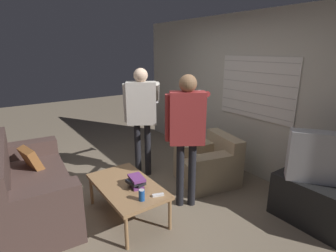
# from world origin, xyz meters

# --- Properties ---
(ground_plane) EXTENTS (16.00, 16.00, 0.00)m
(ground_plane) POSITION_xyz_m (0.00, 0.00, 0.00)
(ground_plane) COLOR #7F705B
(wall_back) EXTENTS (5.20, 0.08, 2.55)m
(wall_back) POSITION_xyz_m (0.01, 2.03, 1.28)
(wall_back) COLOR #BCB7A8
(wall_back) RESTS_ON ground_plane
(couch_blue) EXTENTS (1.87, 0.98, 0.94)m
(couch_blue) POSITION_xyz_m (-0.55, -1.17, 0.35)
(couch_blue) COLOR #4C3833
(couch_blue) RESTS_ON ground_plane
(armchair_beige) EXTENTS (0.94, 0.96, 0.73)m
(armchair_beige) POSITION_xyz_m (0.14, 1.25, 0.30)
(armchair_beige) COLOR tan
(armchair_beige) RESTS_ON ground_plane
(coffee_table) EXTENTS (1.10, 0.63, 0.43)m
(coffee_table) POSITION_xyz_m (0.21, -0.20, 0.39)
(coffee_table) COLOR #9E754C
(coffee_table) RESTS_ON ground_plane
(tv_stand) EXTENTS (0.88, 0.53, 0.54)m
(tv_stand) POSITION_xyz_m (1.61, 1.55, 0.27)
(tv_stand) COLOR black
(tv_stand) RESTS_ON ground_plane
(tv) EXTENTS (0.70, 0.59, 0.59)m
(tv) POSITION_xyz_m (1.60, 1.55, 0.83)
(tv) COLOR #B2B2B7
(tv) RESTS_ON tv_stand
(person_left_standing) EXTENTS (0.56, 0.78, 1.73)m
(person_left_standing) POSITION_xyz_m (-0.66, 0.53, 1.10)
(person_left_standing) COLOR black
(person_left_standing) RESTS_ON ground_plane
(person_right_standing) EXTENTS (0.61, 0.81, 1.72)m
(person_right_standing) POSITION_xyz_m (0.43, 0.55, 1.10)
(person_right_standing) COLOR black
(person_right_standing) RESTS_ON ground_plane
(book_stack) EXTENTS (0.25, 0.21, 0.13)m
(book_stack) POSITION_xyz_m (0.33, -0.13, 0.50)
(book_stack) COLOR #75387F
(book_stack) RESTS_ON coffee_table
(soda_can) EXTENTS (0.07, 0.07, 0.13)m
(soda_can) POSITION_xyz_m (0.62, -0.22, 0.49)
(soda_can) COLOR #194C9E
(soda_can) RESTS_ON coffee_table
(spare_remote) EXTENTS (0.08, 0.14, 0.02)m
(spare_remote) POSITION_xyz_m (0.65, -0.03, 0.44)
(spare_remote) COLOR white
(spare_remote) RESTS_ON coffee_table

